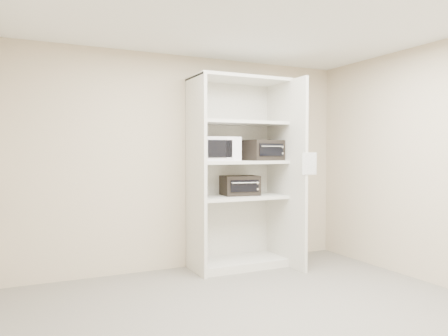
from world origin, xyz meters
name	(u,v)px	position (x,y,z in m)	size (l,w,h in m)	color
floor	(266,320)	(0.00, 0.00, 0.00)	(4.50, 4.00, 0.01)	slate
ceiling	(267,9)	(0.00, 0.00, 2.70)	(4.50, 4.00, 0.01)	white
wall_back	(185,162)	(0.00, 2.00, 1.35)	(4.50, 0.02, 2.70)	beige
wall_right	(444,164)	(2.25, 0.00, 1.35)	(0.02, 4.00, 2.70)	beige
shelving_unit	(242,179)	(0.67, 1.70, 1.13)	(1.24, 0.92, 2.42)	silver
microwave	(218,149)	(0.32, 1.70, 1.52)	(0.49, 0.37, 0.30)	white
toaster_oven_upper	(263,150)	(0.94, 1.65, 1.50)	(0.46, 0.34, 0.26)	black
toaster_oven_lower	(240,185)	(0.66, 1.75, 1.05)	(0.45, 0.34, 0.25)	black
paper_sign	(309,164)	(1.26, 1.07, 1.34)	(0.21, 0.01, 0.26)	white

